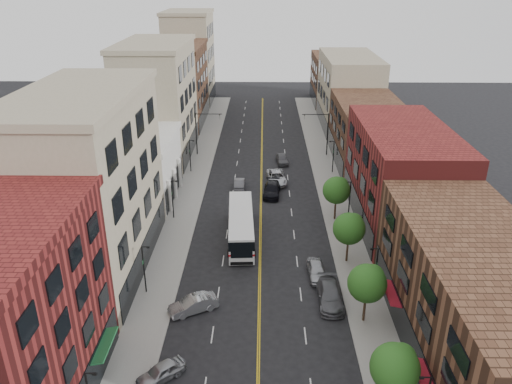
{
  "coord_description": "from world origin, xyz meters",
  "views": [
    {
      "loc": [
        0.3,
        -32.2,
        28.58
      ],
      "look_at": [
        -0.55,
        21.15,
        5.0
      ],
      "focal_mm": 35.0,
      "sensor_mm": 36.0,
      "label": 1
    }
  ],
  "objects_px": {
    "car_angle_b": "(193,304)",
    "car_lane_b": "(277,177)",
    "car_angle_a": "(161,372)",
    "car_lane_c": "(282,159)",
    "city_bus": "(241,224)",
    "car_lane_a": "(272,190)",
    "car_parked_mid": "(330,295)",
    "car_parked_far": "(317,270)",
    "car_lane_behind": "(239,184)"
  },
  "relations": [
    {
      "from": "car_lane_behind",
      "to": "car_lane_c",
      "type": "relative_size",
      "value": 0.96
    },
    {
      "from": "car_parked_far",
      "to": "city_bus",
      "type": "bearing_deg",
      "value": 132.79
    },
    {
      "from": "car_angle_a",
      "to": "car_parked_far",
      "type": "distance_m",
      "value": 19.41
    },
    {
      "from": "car_parked_mid",
      "to": "car_parked_far",
      "type": "height_order",
      "value": "car_parked_mid"
    },
    {
      "from": "city_bus",
      "to": "car_lane_b",
      "type": "xyz_separation_m",
      "value": [
        4.51,
        17.11,
        -1.07
      ]
    },
    {
      "from": "city_bus",
      "to": "car_parked_mid",
      "type": "bearing_deg",
      "value": -57.22
    },
    {
      "from": "city_bus",
      "to": "car_lane_c",
      "type": "bearing_deg",
      "value": 74.33
    },
    {
      "from": "car_lane_a",
      "to": "car_parked_far",
      "type": "bearing_deg",
      "value": -73.5
    },
    {
      "from": "car_parked_mid",
      "to": "car_lane_c",
      "type": "xyz_separation_m",
      "value": [
        -3.3,
        37.4,
        -0.07
      ]
    },
    {
      "from": "car_angle_a",
      "to": "car_lane_c",
      "type": "distance_m",
      "value": 48.46
    },
    {
      "from": "car_angle_a",
      "to": "car_lane_behind",
      "type": "xyz_separation_m",
      "value": [
        4.25,
        37.02,
        0.02
      ]
    },
    {
      "from": "city_bus",
      "to": "car_angle_b",
      "type": "xyz_separation_m",
      "value": [
        -3.77,
        -13.8,
        -1.13
      ]
    },
    {
      "from": "car_parked_far",
      "to": "car_lane_c",
      "type": "relative_size",
      "value": 1.02
    },
    {
      "from": "city_bus",
      "to": "car_lane_behind",
      "type": "height_order",
      "value": "city_bus"
    },
    {
      "from": "car_angle_b",
      "to": "car_lane_c",
      "type": "xyz_separation_m",
      "value": [
        9.36,
        38.9,
        -0.01
      ]
    },
    {
      "from": "car_angle_a",
      "to": "car_lane_b",
      "type": "relative_size",
      "value": 0.67
    },
    {
      "from": "car_angle_b",
      "to": "car_lane_b",
      "type": "xyz_separation_m",
      "value": [
        8.28,
        30.9,
        0.06
      ]
    },
    {
      "from": "car_parked_mid",
      "to": "car_lane_c",
      "type": "relative_size",
      "value": 1.29
    },
    {
      "from": "car_parked_far",
      "to": "car_angle_a",
      "type": "bearing_deg",
      "value": -135.54
    },
    {
      "from": "car_parked_mid",
      "to": "car_lane_a",
      "type": "height_order",
      "value": "car_parked_mid"
    },
    {
      "from": "car_angle_a",
      "to": "car_parked_mid",
      "type": "xyz_separation_m",
      "value": [
        14.04,
        9.86,
        0.14
      ]
    },
    {
      "from": "car_angle_b",
      "to": "car_lane_a",
      "type": "bearing_deg",
      "value": 135.73
    },
    {
      "from": "car_lane_behind",
      "to": "car_lane_a",
      "type": "xyz_separation_m",
      "value": [
        4.65,
        -2.37,
        0.11
      ]
    },
    {
      "from": "car_parked_mid",
      "to": "car_parked_far",
      "type": "xyz_separation_m",
      "value": [
        -0.84,
        4.37,
        -0.06
      ]
    },
    {
      "from": "car_lane_b",
      "to": "car_lane_behind",
      "type": "bearing_deg",
      "value": -163.58
    },
    {
      "from": "car_angle_b",
      "to": "car_angle_a",
      "type": "bearing_deg",
      "value": -37.59
    },
    {
      "from": "car_parked_far",
      "to": "car_lane_behind",
      "type": "distance_m",
      "value": 24.48
    },
    {
      "from": "car_parked_mid",
      "to": "car_angle_b",
      "type": "bearing_deg",
      "value": -172.69
    },
    {
      "from": "car_angle_b",
      "to": "car_lane_behind",
      "type": "height_order",
      "value": "car_angle_b"
    },
    {
      "from": "car_angle_a",
      "to": "car_parked_far",
      "type": "relative_size",
      "value": 0.89
    },
    {
      "from": "city_bus",
      "to": "car_parked_mid",
      "type": "relative_size",
      "value": 2.28
    },
    {
      "from": "city_bus",
      "to": "car_angle_a",
      "type": "xyz_separation_m",
      "value": [
        -5.14,
        -22.15,
        -1.22
      ]
    },
    {
      "from": "car_angle_a",
      "to": "car_parked_far",
      "type": "xyz_separation_m",
      "value": [
        13.2,
        14.23,
        0.08
      ]
    },
    {
      "from": "car_angle_a",
      "to": "car_lane_a",
      "type": "xyz_separation_m",
      "value": [
        8.9,
        34.65,
        0.13
      ]
    },
    {
      "from": "car_lane_a",
      "to": "car_lane_b",
      "type": "xyz_separation_m",
      "value": [
        0.75,
        4.61,
        0.01
      ]
    },
    {
      "from": "car_lane_b",
      "to": "car_angle_b",
      "type": "bearing_deg",
      "value": -111.11
    },
    {
      "from": "city_bus",
      "to": "car_angle_b",
      "type": "distance_m",
      "value": 14.35
    },
    {
      "from": "car_parked_mid",
      "to": "car_lane_c",
      "type": "distance_m",
      "value": 37.54
    },
    {
      "from": "car_parked_mid",
      "to": "car_lane_c",
      "type": "bearing_deg",
      "value": 95.58
    },
    {
      "from": "car_angle_b",
      "to": "car_parked_mid",
      "type": "relative_size",
      "value": 0.81
    },
    {
      "from": "city_bus",
      "to": "car_lane_b",
      "type": "relative_size",
      "value": 2.18
    },
    {
      "from": "car_angle_b",
      "to": "car_lane_c",
      "type": "relative_size",
      "value": 1.05
    },
    {
      "from": "car_angle_b",
      "to": "car_parked_mid",
      "type": "bearing_deg",
      "value": 68.49
    },
    {
      "from": "car_parked_far",
      "to": "car_lane_a",
      "type": "xyz_separation_m",
      "value": [
        -4.3,
        20.42,
        0.05
      ]
    },
    {
      "from": "car_parked_far",
      "to": "car_lane_c",
      "type": "distance_m",
      "value": 33.12
    },
    {
      "from": "car_lane_behind",
      "to": "car_parked_far",
      "type": "bearing_deg",
      "value": 110.32
    },
    {
      "from": "car_parked_mid",
      "to": "car_lane_b",
      "type": "height_order",
      "value": "car_lane_b"
    },
    {
      "from": "car_angle_b",
      "to": "car_lane_c",
      "type": "distance_m",
      "value": 40.01
    },
    {
      "from": "city_bus",
      "to": "car_lane_a",
      "type": "bearing_deg",
      "value": 70.15
    },
    {
      "from": "car_lane_a",
      "to": "car_parked_mid",
      "type": "bearing_deg",
      "value": -73.68
    }
  ]
}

